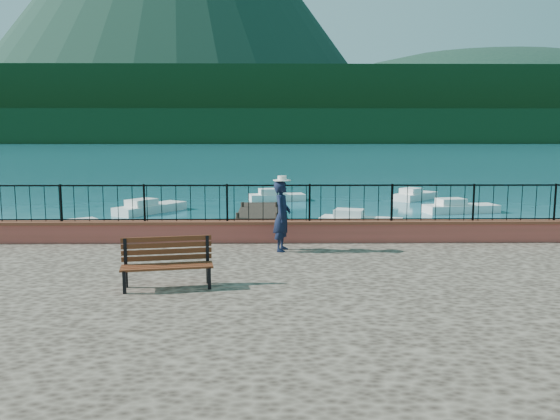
{
  "coord_description": "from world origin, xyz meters",
  "views": [
    {
      "loc": [
        -1.28,
        -10.72,
        4.03
      ],
      "look_at": [
        -1.11,
        2.0,
        2.3
      ],
      "focal_mm": 35.0,
      "sensor_mm": 36.0,
      "label": 1
    }
  ],
  "objects_px": {
    "boat_5": "(415,193)",
    "park_bench": "(167,273)",
    "person": "(282,216)",
    "boat_0": "(95,228)",
    "boat_1": "(361,218)",
    "boat_2": "(461,205)",
    "boat_4": "(277,194)",
    "boat_3": "(151,205)"
  },
  "relations": [
    {
      "from": "park_bench",
      "to": "boat_4",
      "type": "height_order",
      "value": "park_bench"
    },
    {
      "from": "person",
      "to": "boat_2",
      "type": "xyz_separation_m",
      "value": [
        9.74,
        15.17,
        -1.67
      ]
    },
    {
      "from": "person",
      "to": "boat_5",
      "type": "bearing_deg",
      "value": -10.42
    },
    {
      "from": "person",
      "to": "boat_0",
      "type": "height_order",
      "value": "person"
    },
    {
      "from": "park_bench",
      "to": "person",
      "type": "bearing_deg",
      "value": 45.89
    },
    {
      "from": "person",
      "to": "boat_4",
      "type": "distance_m",
      "value": 20.73
    },
    {
      "from": "boat_5",
      "to": "boat_4",
      "type": "bearing_deg",
      "value": 137.54
    },
    {
      "from": "boat_1",
      "to": "boat_5",
      "type": "relative_size",
      "value": 1.0
    },
    {
      "from": "park_bench",
      "to": "boat_3",
      "type": "relative_size",
      "value": 0.42
    },
    {
      "from": "boat_3",
      "to": "boat_5",
      "type": "relative_size",
      "value": 1.17
    },
    {
      "from": "boat_0",
      "to": "boat_2",
      "type": "bearing_deg",
      "value": -14.63
    },
    {
      "from": "person",
      "to": "boat_5",
      "type": "height_order",
      "value": "person"
    },
    {
      "from": "boat_0",
      "to": "boat_3",
      "type": "distance_m",
      "value": 7.21
    },
    {
      "from": "boat_2",
      "to": "boat_1",
      "type": "bearing_deg",
      "value": -153.0
    },
    {
      "from": "boat_2",
      "to": "boat_4",
      "type": "height_order",
      "value": "same"
    },
    {
      "from": "boat_0",
      "to": "park_bench",
      "type": "bearing_deg",
      "value": -102.63
    },
    {
      "from": "boat_1",
      "to": "boat_0",
      "type": "bearing_deg",
      "value": -149.65
    },
    {
      "from": "park_bench",
      "to": "boat_1",
      "type": "distance_m",
      "value": 15.21
    },
    {
      "from": "person",
      "to": "boat_0",
      "type": "relative_size",
      "value": 0.48
    },
    {
      "from": "boat_2",
      "to": "boat_0",
      "type": "bearing_deg",
      "value": -167.82
    },
    {
      "from": "park_bench",
      "to": "boat_1",
      "type": "bearing_deg",
      "value": 56.66
    },
    {
      "from": "boat_0",
      "to": "boat_1",
      "type": "xyz_separation_m",
      "value": [
        11.05,
        2.37,
        0.0
      ]
    },
    {
      "from": "boat_5",
      "to": "boat_0",
      "type": "bearing_deg",
      "value": 172.4
    },
    {
      "from": "person",
      "to": "boat_5",
      "type": "xyz_separation_m",
      "value": [
        8.88,
        21.23,
        -1.67
      ]
    },
    {
      "from": "boat_1",
      "to": "boat_3",
      "type": "relative_size",
      "value": 0.86
    },
    {
      "from": "boat_1",
      "to": "boat_2",
      "type": "relative_size",
      "value": 0.92
    },
    {
      "from": "person",
      "to": "boat_3",
      "type": "distance_m",
      "value": 16.95
    },
    {
      "from": "boat_5",
      "to": "park_bench",
      "type": "bearing_deg",
      "value": -160.46
    },
    {
      "from": "boat_2",
      "to": "boat_3",
      "type": "distance_m",
      "value": 16.46
    },
    {
      "from": "park_bench",
      "to": "boat_3",
      "type": "bearing_deg",
      "value": 93.04
    },
    {
      "from": "person",
      "to": "boat_1",
      "type": "height_order",
      "value": "person"
    },
    {
      "from": "boat_4",
      "to": "park_bench",
      "type": "bearing_deg",
      "value": -106.0
    },
    {
      "from": "boat_3",
      "to": "boat_1",
      "type": "bearing_deg",
      "value": -80.66
    },
    {
      "from": "park_bench",
      "to": "boat_0",
      "type": "distance_m",
      "value": 12.74
    },
    {
      "from": "boat_1",
      "to": "boat_4",
      "type": "bearing_deg",
      "value": 128.31
    },
    {
      "from": "park_bench",
      "to": "boat_1",
      "type": "xyz_separation_m",
      "value": [
        5.9,
        13.97,
        -1.09
      ]
    },
    {
      "from": "boat_0",
      "to": "boat_2",
      "type": "relative_size",
      "value": 0.94
    },
    {
      "from": "park_bench",
      "to": "boat_5",
      "type": "height_order",
      "value": "park_bench"
    },
    {
      "from": "person",
      "to": "boat_4",
      "type": "relative_size",
      "value": 0.51
    },
    {
      "from": "person",
      "to": "boat_4",
      "type": "bearing_deg",
      "value": 12.15
    },
    {
      "from": "boat_3",
      "to": "boat_5",
      "type": "height_order",
      "value": "same"
    },
    {
      "from": "person",
      "to": "boat_0",
      "type": "distance_m",
      "value": 11.21
    }
  ]
}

